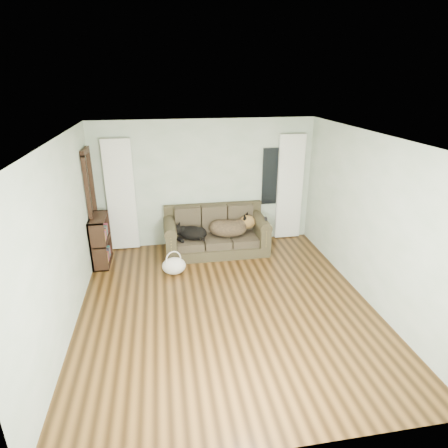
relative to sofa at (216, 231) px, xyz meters
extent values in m
plane|color=black|center=(-0.14, -1.97, -0.45)|extent=(5.00, 5.00, 0.00)
plane|color=white|center=(-0.14, -1.97, 2.15)|extent=(5.00, 5.00, 0.00)
cube|color=silver|center=(-0.14, 0.53, 0.85)|extent=(4.50, 0.04, 2.60)
cube|color=silver|center=(-2.39, -1.97, 0.85)|extent=(0.04, 5.00, 2.60)
cube|color=silver|center=(2.11, -1.97, 0.85)|extent=(0.04, 5.00, 2.60)
cube|color=white|center=(-1.84, 0.45, 0.70)|extent=(0.55, 0.08, 2.25)
cube|color=white|center=(1.66, 0.45, 0.70)|extent=(0.55, 0.08, 2.25)
cube|color=black|center=(1.31, 0.50, 0.95)|extent=(0.50, 0.03, 1.20)
cube|color=black|center=(-2.34, 0.07, 0.60)|extent=(0.07, 0.60, 2.10)
cube|color=#342C21|center=(0.00, 0.00, 0.00)|extent=(2.04, 0.88, 0.84)
ellipsoid|color=black|center=(-0.52, -0.05, 0.03)|extent=(0.73, 0.68, 0.25)
ellipsoid|color=black|center=(0.28, -0.02, 0.04)|extent=(0.90, 0.72, 0.35)
cube|color=black|center=(0.97, -0.20, 0.28)|extent=(0.08, 0.18, 0.02)
ellipsoid|color=silver|center=(-0.90, -0.80, -0.29)|extent=(0.44, 0.35, 0.31)
cube|color=black|center=(-2.23, -0.13, 0.05)|extent=(0.33, 0.77, 0.94)
camera|label=1|loc=(-1.02, -6.90, 2.91)|focal=30.00mm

